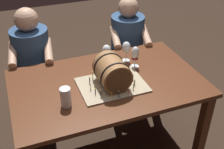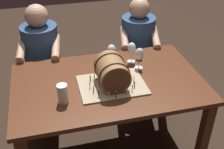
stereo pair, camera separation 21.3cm
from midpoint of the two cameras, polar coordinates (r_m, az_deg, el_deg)
ground_plane at (r=2.73m, az=1.67°, el=-14.53°), size 8.00×8.00×0.00m
dining_table at (r=2.29m, az=1.93°, el=-3.56°), size 1.47×0.91×0.75m
barrel_cake at (r=2.12m, az=2.87°, el=0.09°), size 0.50×0.37×0.24m
wine_glass_rose at (r=2.42m, az=2.41°, el=4.65°), size 0.07×0.07×0.17m
wine_glass_white at (r=2.43m, az=6.40°, el=4.99°), size 0.07×0.07×0.18m
wine_glass_red at (r=2.35m, az=8.01°, el=3.62°), size 0.07×0.07×0.19m
beer_pint at (r=2.00m, az=-6.71°, el=-4.06°), size 0.07×0.07×0.14m
person_seated_left at (r=2.87m, az=-11.24°, el=1.48°), size 0.41×0.50×1.17m
person_seated_right at (r=3.05m, az=6.94°, el=3.59°), size 0.44×0.52×1.14m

